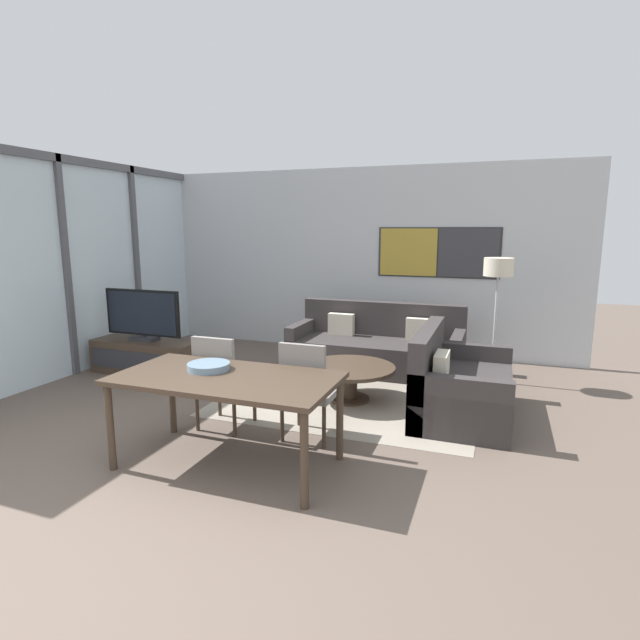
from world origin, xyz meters
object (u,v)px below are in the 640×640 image
object	(u,v)px
dining_table	(226,385)
dining_chair_centre	(307,386)
fruit_bowl	(209,366)
dining_chair_left	(221,378)
sofa_side	(455,388)
floor_lamp	(498,277)
coffee_table	(349,374)
sofa_main	(377,349)
tv_console	(145,357)
television	(143,315)

from	to	relation	value
dining_table	dining_chair_centre	size ratio (longest dim) A/B	1.92
fruit_bowl	dining_chair_centre	bearing A→B (deg)	40.47
dining_table	dining_chair_left	xyz separation A→B (m)	(-0.43, 0.63, -0.17)
dining_table	dining_chair_left	size ratio (longest dim) A/B	1.92
sofa_side	floor_lamp	distance (m)	1.69
coffee_table	dining_chair_left	distance (m)	1.52
coffee_table	floor_lamp	xyz separation A→B (m)	(1.49, 1.25, 1.02)
sofa_main	fruit_bowl	xyz separation A→B (m)	(-0.70, -3.04, 0.50)
dining_chair_left	fruit_bowl	size ratio (longest dim) A/B	2.62
dining_chair_centre	sofa_main	bearing A→B (deg)	88.90
tv_console	sofa_main	world-z (taller)	sofa_main
dining_chair_left	fruit_bowl	xyz separation A→B (m)	(0.21, -0.52, 0.27)
television	dining_table	world-z (taller)	television
sofa_main	floor_lamp	distance (m)	1.82
dining_chair_left	tv_console	bearing A→B (deg)	146.35
television	sofa_main	world-z (taller)	television
sofa_side	dining_table	distance (m)	2.45
sofa_main	floor_lamp	size ratio (longest dim) A/B	1.47
sofa_side	fruit_bowl	size ratio (longest dim) A/B	4.30
coffee_table	fruit_bowl	world-z (taller)	fruit_bowl
television	dining_chair_left	xyz separation A→B (m)	(1.94, -1.29, -0.27)
dining_chair_centre	television	bearing A→B (deg)	155.95
coffee_table	sofa_main	bearing A→B (deg)	90.00
coffee_table	dining_table	bearing A→B (deg)	-104.74
television	coffee_table	xyz separation A→B (m)	(2.85, -0.10, -0.48)
television	sofa_side	size ratio (longest dim) A/B	0.75
television	dining_chair_left	bearing A→B (deg)	-33.67
fruit_bowl	coffee_table	bearing A→B (deg)	67.67
floor_lamp	dining_table	bearing A→B (deg)	-122.64
dining_chair_centre	dining_table	bearing A→B (deg)	-122.88
television	fruit_bowl	xyz separation A→B (m)	(2.15, -1.81, 0.01)
television	coffee_table	distance (m)	2.89
sofa_side	coffee_table	world-z (taller)	sofa_side
tv_console	dining_chair_left	world-z (taller)	dining_chair_left
sofa_main	floor_lamp	bearing A→B (deg)	-2.76
tv_console	coffee_table	size ratio (longest dim) A/B	1.41
television	dining_table	size ratio (longest dim) A/B	0.64
tv_console	floor_lamp	bearing A→B (deg)	14.92
tv_console	coffee_table	xyz separation A→B (m)	(2.85, -0.10, 0.08)
coffee_table	floor_lamp	bearing A→B (deg)	40.07
tv_console	coffee_table	world-z (taller)	tv_console
dining_chair_left	sofa_main	bearing A→B (deg)	70.14
sofa_main	coffee_table	distance (m)	1.33
coffee_table	dining_table	world-z (taller)	dining_table
sofa_main	dining_chair_left	xyz separation A→B (m)	(-0.91, -2.52, 0.23)
sofa_main	dining_chair_centre	distance (m)	2.49
television	sofa_main	xyz separation A→B (m)	(2.85, 1.23, -0.50)
sofa_main	sofa_side	xyz separation A→B (m)	(1.15, -1.36, -0.00)
sofa_main	coffee_table	world-z (taller)	sofa_main
sofa_side	coffee_table	bearing A→B (deg)	88.30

